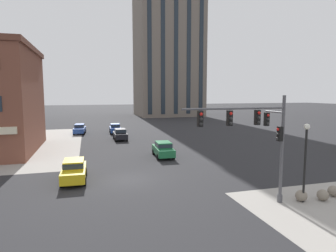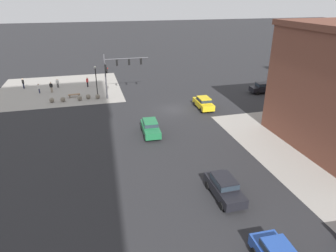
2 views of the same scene
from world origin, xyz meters
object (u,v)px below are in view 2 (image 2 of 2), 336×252
Objects in this scene: street_lamp_corner_near at (96,78)px; car_main_southbound_near at (224,187)px; car_main_northbound_near at (204,103)px; bollard_sphere_curb_a at (98,96)px; bollard_sphere_curb_e at (52,100)px; car_main_mid at (150,127)px; pedestrian_near_bench at (51,86)px; car_cross_westbound at (307,85)px; pedestrian_at_curb at (57,83)px; car_cross_far at (263,87)px; pedestrian_walking_east at (39,88)px; pedestrian_with_bag at (23,83)px; bollard_sphere_curb_b at (88,97)px; bollard_sphere_curb_c at (80,98)px; bench_near_signal at (74,95)px; traffic_signal_main at (115,70)px; pedestrian_by_lamp at (87,81)px; bollard_sphere_curb_d at (63,99)px.

car_main_southbound_near is (-8.39, 28.00, -2.26)m from street_lamp_corner_near.
car_main_northbound_near is 1.01× the size of car_main_southbound_near.
car_main_northbound_near is (-14.18, 8.45, 0.56)m from bollard_sphere_curb_a.
car_main_mid is at bearing 128.83° from bollard_sphere_curb_e.
pedestrian_near_bench is 42.55m from car_cross_westbound.
pedestrian_near_bench is 1.14× the size of pedestrian_at_curb.
bollard_sphere_curb_e is 33.31m from car_cross_far.
pedestrian_with_bag is (2.92, -3.58, 0.13)m from pedestrian_walking_east.
bollard_sphere_curb_a is 1.00× the size of bollard_sphere_curb_b.
car_main_northbound_near is at bearing 153.80° from bollard_sphere_curb_c.
bollard_sphere_curb_b is at bearing 140.69° from pedestrian_with_bag.
bollard_sphere_curb_a is 3.92m from bench_near_signal.
pedestrian_with_bag is 0.40× the size of car_main_northbound_near.
bollard_sphere_curb_b is at bearing 138.97° from pedestrian_near_bench.
bollard_sphere_curb_b is 0.16× the size of car_main_southbound_near.
bollard_sphere_curb_c is at bearing -6.32° from car_cross_westbound.
car_main_northbound_near and car_cross_westbound have the same top height.
bollard_sphere_curb_a is (2.92, -0.40, -4.07)m from traffic_signal_main.
pedestrian_walking_east is 7.91m from pedestrian_by_lamp.
car_cross_westbound is (-37.86, 5.95, 0.59)m from bench_near_signal.
traffic_signal_main is 1.53× the size of car_cross_westbound.
pedestrian_near_bench is (3.62, -3.57, 0.69)m from bench_near_signal.
bollard_sphere_curb_d is 0.16× the size of car_main_southbound_near.
bollard_sphere_curb_c is 0.16× the size of car_main_southbound_near.
pedestrian_walking_east reaches higher than bench_near_signal.
pedestrian_by_lamp reaches higher than bollard_sphere_curb_c.
traffic_signal_main is at bearing 177.40° from bollard_sphere_curb_c.
car_main_northbound_near and car_main_southbound_near have the same top height.
car_main_mid is (-5.19, 15.06, -2.26)m from street_lamp_corner_near.
pedestrian_near_bench is at bearing -85.42° from bollard_sphere_curb_e.
pedestrian_near_bench reaches higher than bollard_sphere_curb_a.
car_main_mid is (-11.94, 14.83, 0.56)m from bollard_sphere_curb_e.
pedestrian_with_bag is (5.62, -0.94, 0.16)m from pedestrian_at_curb.
bollard_sphere_curb_d is at bearing -23.31° from car_main_northbound_near.
car_main_southbound_near is 13.33m from car_main_mid.
car_main_northbound_near is at bearing 134.88° from pedestrian_by_lamp.
car_main_southbound_near is at bearing 53.09° from car_cross_far.
pedestrian_near_bench is 25.36m from car_main_northbound_near.
pedestrian_by_lamp is at bearing -45.12° from car_main_northbound_near.
bollard_sphere_curb_b is 13.68m from pedestrian_with_bag.
pedestrian_walking_east is 36.61m from car_cross_far.
bollard_sphere_curb_c is 0.16× the size of car_main_mid.
street_lamp_corner_near is at bearing -7.37° from car_cross_westbound.
car_main_mid is (-6.58, 22.01, -0.05)m from pedestrian_by_lamp.
bollard_sphere_curb_e is at bearing 87.45° from pedestrian_at_curb.
car_cross_westbound is at bearing 173.02° from traffic_signal_main.
pedestrian_with_bag is 10.78m from pedestrian_by_lamp.
pedestrian_by_lamp reaches higher than bollard_sphere_curb_e.
bench_near_signal is 38.33m from car_cross_westbound.
bench_near_signal is 0.42× the size of car_main_southbound_near.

